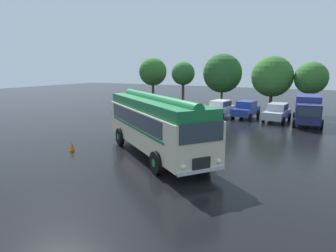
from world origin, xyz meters
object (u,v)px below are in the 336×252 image
box_van (308,109)px  car_mid_right (277,112)px  car_near_left (220,108)px  vintage_bus (156,122)px  traffic_cone (72,146)px  car_mid_left (246,109)px

box_van → car_mid_right: bearing=175.2°
car_near_left → vintage_bus: bearing=-85.9°
vintage_bus → traffic_cone: size_ratio=17.42×
car_mid_right → traffic_cone: size_ratio=7.85×
vintage_bus → box_van: vintage_bus is taller
vintage_bus → car_mid_right: 15.42m
car_mid_left → box_van: 5.75m
car_near_left → car_mid_right: 5.56m
vintage_bus → car_mid_right: (4.50, 14.71, -1.05)m
car_mid_right → box_van: bearing=-4.8°
box_van → traffic_cone: box_van is taller
car_mid_left → car_mid_right: same height
box_van → car_mid_left: bearing=170.8°
car_mid_left → box_van: box_van is taller
car_mid_left → traffic_cone: (-6.25, -17.28, -0.57)m
car_near_left → box_van: 8.15m
car_near_left → car_mid_right: size_ratio=1.01×
vintage_bus → car_mid_left: 15.51m
car_near_left → traffic_cone: (-3.76, -16.53, -0.57)m
traffic_cone → car_near_left: bearing=77.2°
box_van → traffic_cone: size_ratio=10.76×
car_near_left → car_mid_right: bearing=0.5°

